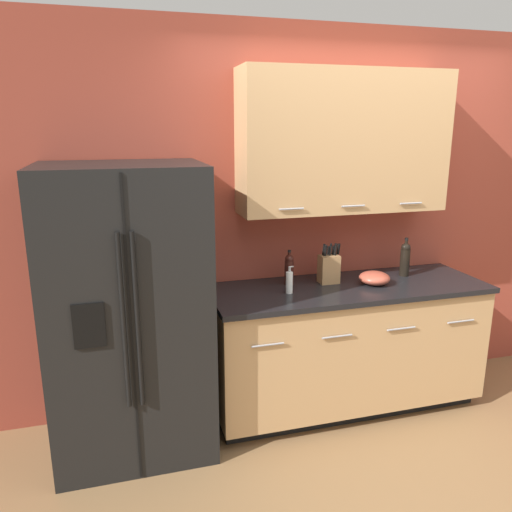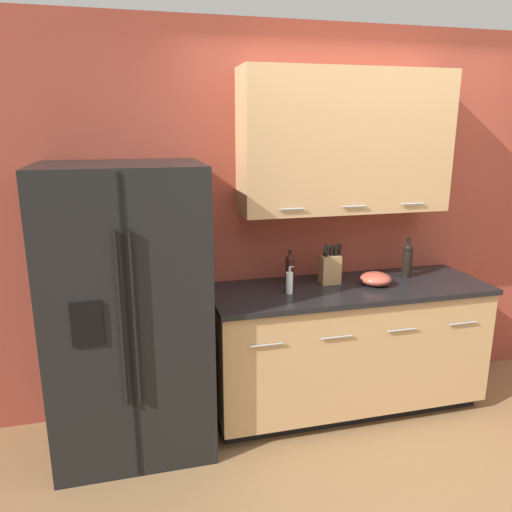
% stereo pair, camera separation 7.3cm
% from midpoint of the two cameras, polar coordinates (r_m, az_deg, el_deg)
% --- Properties ---
extents(ground_plane, '(14.00, 14.00, 0.00)m').
position_cam_midpoint_polar(ground_plane, '(3.16, 22.14, -24.65)').
color(ground_plane, olive).
extents(wall_back, '(10.00, 0.39, 2.60)m').
position_cam_midpoint_polar(wall_back, '(3.62, 11.41, 6.18)').
color(wall_back, '#993D2D').
rests_on(wall_back, ground_plane).
extents(counter_unit, '(1.88, 0.64, 0.90)m').
position_cam_midpoint_polar(counter_unit, '(3.58, 10.86, -10.15)').
color(counter_unit, black).
rests_on(counter_unit, ground_plane).
extents(refrigerator, '(0.92, 0.74, 1.75)m').
position_cam_midpoint_polar(refrigerator, '(3.07, -13.66, -6.24)').
color(refrigerator, black).
rests_on(refrigerator, ground_plane).
extents(knife_block, '(0.15, 0.10, 0.28)m').
position_cam_midpoint_polar(knife_block, '(3.42, 9.07, -1.41)').
color(knife_block, '#A87A4C').
rests_on(knife_block, counter_unit).
extents(wine_bottle, '(0.07, 0.07, 0.28)m').
position_cam_midpoint_polar(wine_bottle, '(3.69, 17.47, -0.37)').
color(wine_bottle, black).
rests_on(wine_bottle, counter_unit).
extents(soap_dispenser, '(0.05, 0.04, 0.18)m').
position_cam_midpoint_polar(soap_dispenser, '(3.20, 4.49, -3.02)').
color(soap_dispenser, white).
rests_on(soap_dispenser, counter_unit).
extents(oil_bottle, '(0.06, 0.06, 0.24)m').
position_cam_midpoint_polar(oil_bottle, '(3.36, 4.52, -1.49)').
color(oil_bottle, '#3D1914').
rests_on(oil_bottle, counter_unit).
extents(mixing_bowl, '(0.21, 0.21, 0.09)m').
position_cam_midpoint_polar(mixing_bowl, '(3.46, 14.12, -2.55)').
color(mixing_bowl, '#B24C38').
rests_on(mixing_bowl, counter_unit).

